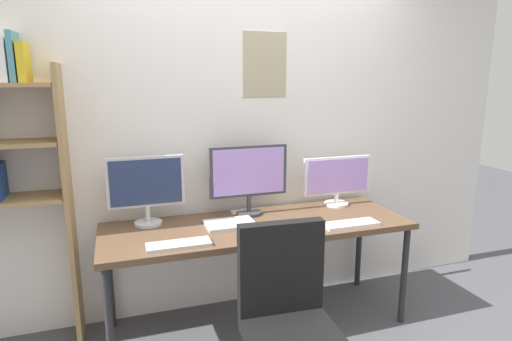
# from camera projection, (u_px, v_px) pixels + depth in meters

# --- Properties ---
(wall_back) EXTENTS (4.43, 0.11, 2.60)m
(wall_back) POSITION_uv_depth(u_px,v_px,m) (240.00, 132.00, 3.11)
(wall_back) COLOR silver
(wall_back) RESTS_ON ground_plane
(desk) EXTENTS (2.03, 0.68, 0.74)m
(desk) POSITION_uv_depth(u_px,v_px,m) (258.00, 231.00, 2.85)
(desk) COLOR brown
(desk) RESTS_ON ground_plane
(monitor_left) EXTENTS (0.49, 0.18, 0.45)m
(monitor_left) POSITION_uv_depth(u_px,v_px,m) (146.00, 186.00, 2.76)
(monitor_left) COLOR silver
(monitor_left) RESTS_ON desk
(monitor_center) EXTENTS (0.56, 0.18, 0.49)m
(monitor_center) POSITION_uv_depth(u_px,v_px,m) (249.00, 175.00, 2.97)
(monitor_center) COLOR #38383D
(monitor_center) RESTS_ON desk
(monitor_right) EXTENTS (0.54, 0.18, 0.37)m
(monitor_right) POSITION_uv_depth(u_px,v_px,m) (337.00, 179.00, 3.20)
(monitor_right) COLOR silver
(monitor_right) RESTS_ON desk
(keyboard_left) EXTENTS (0.37, 0.13, 0.02)m
(keyboard_left) POSITION_uv_depth(u_px,v_px,m) (179.00, 245.00, 2.45)
(keyboard_left) COLOR silver
(keyboard_left) RESTS_ON desk
(keyboard_right) EXTENTS (0.38, 0.13, 0.02)m
(keyboard_right) POSITION_uv_depth(u_px,v_px,m) (350.00, 224.00, 2.79)
(keyboard_right) COLOR silver
(keyboard_right) RESTS_ON desk
(computer_mouse) EXTENTS (0.06, 0.10, 0.03)m
(computer_mouse) POSITION_uv_depth(u_px,v_px,m) (308.00, 223.00, 2.79)
(computer_mouse) COLOR black
(computer_mouse) RESTS_ON desk
(laptop_closed) EXTENTS (0.32, 0.22, 0.02)m
(laptop_closed) POSITION_uv_depth(u_px,v_px,m) (230.00, 224.00, 2.79)
(laptop_closed) COLOR silver
(laptop_closed) RESTS_ON desk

